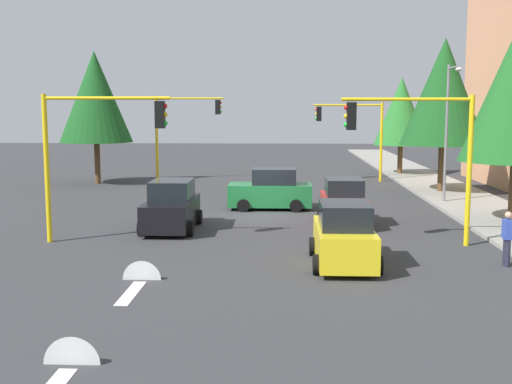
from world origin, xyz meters
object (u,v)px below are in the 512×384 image
(tree_roadside_mid, at_px, (444,92))
(car_red, at_px, (343,204))
(street_lamp_curbside, at_px, (449,118))
(traffic_signal_near_left, at_px, (417,139))
(car_black, at_px, (171,207))
(pedestrian_crossing, at_px, (507,237))
(car_green, at_px, (271,191))
(car_yellow, at_px, (344,237))
(traffic_signal_far_left, at_px, (353,126))
(tree_roadside_far, at_px, (401,111))
(traffic_signal_far_right, at_px, (183,121))
(traffic_signal_near_right, at_px, (97,138))
(tree_opposite_side, at_px, (95,97))

(tree_roadside_mid, relative_size, car_red, 2.33)
(car_red, bearing_deg, street_lamp_curbside, 135.33)
(traffic_signal_near_left, height_order, car_red, traffic_signal_near_left)
(car_black, distance_m, pedestrian_crossing, 12.62)
(street_lamp_curbside, relative_size, car_black, 1.67)
(pedestrian_crossing, bearing_deg, car_green, -145.62)
(street_lamp_curbside, xyz_separation_m, car_green, (1.61, -8.78, -3.45))
(car_yellow, distance_m, car_black, 8.46)
(traffic_signal_far_left, distance_m, car_red, 16.52)
(tree_roadside_far, relative_size, car_yellow, 1.77)
(traffic_signal_far_right, xyz_separation_m, traffic_signal_near_right, (20.00, 0.05, -0.20))
(tree_roadside_far, bearing_deg, car_green, -29.58)
(car_green, bearing_deg, car_yellow, 12.61)
(traffic_signal_far_right, height_order, tree_opposite_side, tree_opposite_side)
(tree_roadside_mid, bearing_deg, car_green, -57.94)
(traffic_signal_near_left, distance_m, tree_roadside_far, 24.32)
(tree_roadside_mid, height_order, car_yellow, tree_roadside_mid)
(traffic_signal_near_left, distance_m, pedestrian_crossing, 4.66)
(traffic_signal_near_right, height_order, tree_roadside_far, tree_roadside_far)
(traffic_signal_far_left, height_order, car_green, traffic_signal_far_left)
(traffic_signal_far_left, relative_size, traffic_signal_far_right, 0.92)
(traffic_signal_near_left, bearing_deg, car_black, -105.84)
(car_green, bearing_deg, car_red, 36.72)
(traffic_signal_near_right, bearing_deg, street_lamp_curbside, 122.92)
(traffic_signal_near_left, bearing_deg, traffic_signal_far_left, -179.96)
(car_red, relative_size, car_black, 0.90)
(tree_opposite_side, xyz_separation_m, car_red, (14.14, 14.51, -4.67))
(tree_roadside_far, height_order, car_yellow, tree_roadside_far)
(traffic_signal_far_right, xyz_separation_m, tree_opposite_side, (2.00, -5.31, 1.56))
(tree_opposite_side, height_order, car_red, tree_opposite_side)
(tree_opposite_side, relative_size, tree_roadside_mid, 0.97)
(tree_roadside_mid, xyz_separation_m, pedestrian_crossing, (16.92, -2.11, -4.84))
(traffic_signal_far_right, relative_size, traffic_signal_near_right, 1.06)
(street_lamp_curbside, relative_size, car_red, 1.86)
(traffic_signal_far_right, height_order, car_black, traffic_signal_far_right)
(traffic_signal_far_right, bearing_deg, tree_opposite_side, -69.35)
(street_lamp_curbside, bearing_deg, pedestrian_crossing, -5.97)
(tree_opposite_side, bearing_deg, car_black, 26.03)
(traffic_signal_far_right, xyz_separation_m, car_yellow, (23.01, 8.57, -3.10))
(tree_opposite_side, bearing_deg, traffic_signal_far_right, 110.65)
(traffic_signal_far_right, distance_m, car_red, 18.84)
(car_black, bearing_deg, car_red, 100.31)
(tree_roadside_mid, bearing_deg, traffic_signal_far_left, -143.88)
(street_lamp_curbside, height_order, car_yellow, street_lamp_curbside)
(traffic_signal_near_right, distance_m, car_black, 4.45)
(traffic_signal_near_right, xyz_separation_m, car_black, (-2.58, 2.17, -2.90))
(traffic_signal_near_left, relative_size, car_red, 1.41)
(traffic_signal_near_left, bearing_deg, car_red, -151.13)
(traffic_signal_far_left, xyz_separation_m, pedestrian_crossing, (22.92, 2.27, -2.80))
(street_lamp_curbside, bearing_deg, tree_roadside_far, 178.81)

